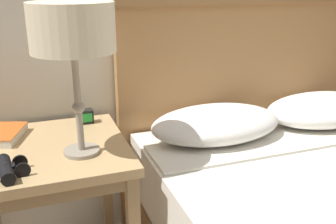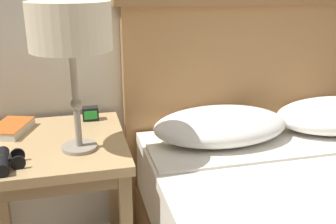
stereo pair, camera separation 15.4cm
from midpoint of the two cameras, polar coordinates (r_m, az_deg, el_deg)
name	(u,v)px [view 2 (the right image)]	position (r m, az deg, el deg)	size (l,w,h in m)	color
nightstand	(52,161)	(1.60, -13.91, -7.02)	(0.58, 0.58, 0.64)	tan
table_lamp	(70,30)	(1.36, -10.85, 11.58)	(0.28, 0.28, 0.53)	gray
book_on_nightstand	(10,128)	(1.70, -19.53, -2.29)	(0.18, 0.23, 0.04)	silver
binoculars_pair	(3,161)	(1.40, -19.93, -6.79)	(0.15, 0.16, 0.05)	black
alarm_clock	(90,114)	(1.75, -8.74, -0.27)	(0.07, 0.05, 0.06)	black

